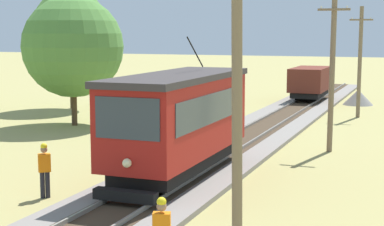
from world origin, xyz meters
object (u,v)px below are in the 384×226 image
tree_left_near (73,47)px  utility_pole_mid (332,69)px  tree_right_near (71,26)px  freight_car (310,82)px  utility_pole_far (360,61)px  red_tram (179,120)px  second_worker (45,168)px  utility_pole_near_tram (237,87)px  gravel_pile (358,97)px

tree_left_near → utility_pole_mid: bearing=-9.3°
utility_pole_mid → tree_right_near: size_ratio=0.87×
freight_car → utility_pole_mid: utility_pole_mid is taller
freight_car → utility_pole_far: bearing=-58.0°
red_tram → tree_right_near: tree_right_near is taller
second_worker → tree_right_near: tree_right_near is taller
utility_pole_near_tram → gravel_pile: utility_pole_near_tram is taller
utility_pole_near_tram → utility_pole_mid: utility_pole_near_tram is taller
utility_pole_mid → gravel_pile: bearing=92.2°
gravel_pile → freight_car: bearing=177.7°
gravel_pile → second_worker: second_worker is taller
utility_pole_near_tram → tree_right_near: (-18.92, 23.32, 1.56)m
utility_pole_far → second_worker: 24.03m
freight_car → second_worker: (-3.11, -29.51, -0.57)m
red_tram → utility_pole_far: 19.53m
tree_left_near → second_worker: bearing=-61.5°
utility_pole_mid → gravel_pile: size_ratio=3.26×
tree_left_near → red_tram: bearing=-43.2°
gravel_pile → tree_left_near: bearing=-131.4°
second_worker → tree_left_near: (-7.34, 13.54, 3.46)m
gravel_pile → tree_right_near: (-18.23, -9.25, 5.08)m
utility_pole_far → gravel_pile: utility_pole_far is taller
red_tram → tree_left_near: (-10.45, 9.82, 2.25)m
red_tram → second_worker: (-3.11, -3.71, -1.21)m
utility_pole_mid → utility_pole_far: size_ratio=1.04×
tree_right_near → utility_pole_near_tram: bearing=-50.9°
gravel_pile → second_worker: 30.11m
red_tram → gravel_pile: bearing=82.2°
red_tram → tree_left_near: bearing=136.8°
red_tram → tree_right_near: 22.30m
second_worker → utility_pole_near_tram: bearing=-154.4°
freight_car → tree_left_near: size_ratio=0.71×
utility_pole_mid → utility_pole_far: utility_pole_mid is taller
second_worker → red_tram: bearing=-80.8°
utility_pole_far → second_worker: utility_pole_far is taller
freight_car → second_worker: size_ratio=2.91×
tree_left_near → tree_right_near: tree_right_near is taller
utility_pole_mid → tree_right_near: bearing=154.6°
utility_pole_far → second_worker: bearing=-107.9°
red_tram → utility_pole_near_tram: size_ratio=1.07×
utility_pole_near_tram → utility_pole_mid: (0.00, 14.34, -0.44)m
freight_car → utility_pole_far: utility_pole_far is taller
utility_pole_near_tram → gravel_pile: size_ratio=3.66×
gravel_pile → tree_right_near: bearing=-153.1°
gravel_pile → second_worker: size_ratio=1.22×
red_tram → freight_car: 25.81m
red_tram → gravel_pile: (3.53, 25.65, -1.64)m
second_worker → tree_right_near: bearing=-10.8°
utility_pole_mid → gravel_pile: utility_pole_mid is taller
utility_pole_near_tram → tree_right_near: bearing=129.1°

